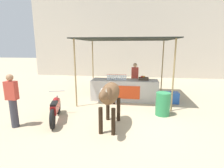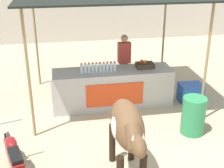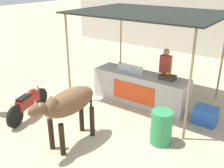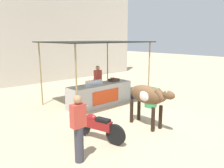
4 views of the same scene
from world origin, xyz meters
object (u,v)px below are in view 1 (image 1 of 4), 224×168
stall_counter (124,90)px  vendor_behind_counter (135,79)px  motorcycle_parked (56,108)px  passerby_on_street (13,100)px  fruit_crate (143,78)px  cow (110,95)px  water_barrel (163,104)px  cooler_box (171,97)px

stall_counter → vendor_behind_counter: 0.96m
motorcycle_parked → passerby_on_street: bearing=-148.2°
fruit_crate → cow: 3.10m
water_barrel → motorcycle_parked: motorcycle_parked is taller
cow → passerby_on_street: bearing=-173.0°
cow → fruit_crate: bearing=69.4°
fruit_crate → motorcycle_parked: (-2.96, -2.62, -0.60)m
motorcycle_parked → water_barrel: bearing=14.8°
cow → vendor_behind_counter: bearing=78.9°
stall_counter → cow: (-0.24, -2.85, 0.55)m
vendor_behind_counter → motorcycle_parked: bearing=-127.9°
vendor_behind_counter → passerby_on_street: 5.35m
stall_counter → fruit_crate: bearing=3.7°
cow → passerby_on_street: size_ratio=1.11×
cooler_box → passerby_on_street: (-5.23, -3.10, 0.61)m
cooler_box → motorcycle_parked: size_ratio=0.34×
cooler_box → cow: size_ratio=0.33×
cooler_box → passerby_on_street: passerby_on_street is taller
cooler_box → cow: (-2.33, -2.75, 0.79)m
water_barrel → motorcycle_parked: (-3.61, -0.96, 0.01)m
vendor_behind_counter → cooler_box: vendor_behind_counter is taller
fruit_crate → cow: cow is taller
stall_counter → cow: size_ratio=1.64×
vendor_behind_counter → cooler_box: bearing=-27.6°
stall_counter → passerby_on_street: size_ratio=1.82×
vendor_behind_counter → passerby_on_street: bearing=-132.4°
water_barrel → stall_counter: bearing=133.0°
stall_counter → cow: bearing=-94.9°
fruit_crate → vendor_behind_counter: bearing=118.8°
cooler_box → passerby_on_street: bearing=-149.3°
cow → motorcycle_parked: (-1.87, 0.29, -0.61)m
fruit_crate → passerby_on_street: 5.15m
fruit_crate → water_barrel: 1.88m
stall_counter → vendor_behind_counter: bearing=58.6°
fruit_crate → water_barrel: (0.65, -1.66, -0.61)m
passerby_on_street → fruit_crate: bearing=39.2°
vendor_behind_counter → passerby_on_street: same height
cooler_box → passerby_on_street: size_ratio=0.36×
fruit_crate → water_barrel: bearing=-68.5°
water_barrel → cooler_box: bearing=68.7°
stall_counter → fruit_crate: size_ratio=6.82×
cow → motorcycle_parked: cow is taller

